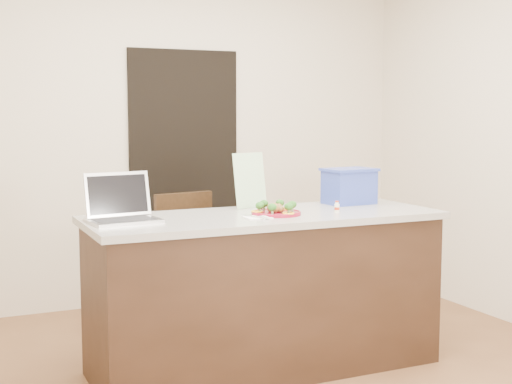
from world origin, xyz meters
name	(u,v)px	position (x,y,z in m)	size (l,w,h in m)	color
ground	(284,382)	(0.00, 0.00, 0.00)	(4.00, 4.00, 0.00)	brown
room_shell	(285,90)	(0.00, 0.00, 1.62)	(4.00, 4.00, 4.00)	white
doorway	(185,176)	(0.10, 1.98, 1.00)	(0.90, 0.02, 2.00)	black
island	(265,291)	(0.00, 0.25, 0.46)	(2.06, 0.76, 0.92)	black
plate	(276,213)	(0.04, 0.19, 0.93)	(0.28, 0.28, 0.02)	maroon
meatballs	(275,208)	(0.04, 0.19, 0.96)	(0.11, 0.11, 0.04)	brown
broccoli	(276,205)	(0.04, 0.19, 0.98)	(0.24, 0.23, 0.04)	#1B4E14
pepper_rings	(276,211)	(0.04, 0.19, 0.94)	(0.26, 0.25, 0.01)	yellow
napkin	(257,217)	(-0.11, 0.12, 0.92)	(0.14, 0.14, 0.01)	white
fork	(253,216)	(-0.13, 0.14, 0.93)	(0.05, 0.17, 0.00)	silver
knife	(263,216)	(-0.08, 0.11, 0.93)	(0.03, 0.19, 0.01)	silver
yogurt_bottle	(337,207)	(0.42, 0.15, 0.95)	(0.03, 0.03, 0.07)	white
laptop	(121,208)	(-0.82, 0.33, 0.99)	(0.39, 0.33, 0.26)	#BCBCC1
leaflet	(250,180)	(0.03, 0.54, 1.09)	(0.24, 0.00, 0.34)	white
blue_box	(349,186)	(0.69, 0.45, 1.04)	(0.34, 0.26, 0.23)	#2D40A3
chair	(189,256)	(-0.20, 1.03, 0.55)	(0.49, 0.49, 0.96)	#311D0E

